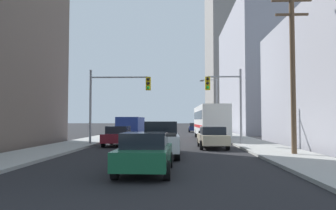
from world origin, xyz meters
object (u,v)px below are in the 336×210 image
traffic_signal_near_right (226,94)px  city_bus (210,121)px  sedan_navy (195,127)px  sedan_maroon (119,136)px  traffic_signal_near_left (117,94)px  sedan_grey (146,129)px  cargo_van_blue (131,127)px  sedan_beige (212,137)px  pickup_truck_white (160,139)px  sedan_green (145,153)px

traffic_signal_near_right → city_bus: bearing=93.7°
sedan_navy → sedan_maroon: bearing=-104.0°
sedan_maroon → traffic_signal_near_left: 3.41m
traffic_signal_near_left → sedan_grey: bearing=89.5°
cargo_van_blue → sedan_beige: 10.38m
pickup_truck_white → sedan_green: pickup_truck_white is taller
city_bus → pickup_truck_white: (-4.16, -15.45, -1.00)m
sedan_navy → traffic_signal_near_left: (-7.38, -27.74, 3.32)m
city_bus → sedan_green: bearing=-101.6°
city_bus → sedan_green: size_ratio=2.73×
cargo_van_blue → traffic_signal_near_left: 5.88m
pickup_truck_white → sedan_grey: bearing=97.7°
cargo_van_blue → sedan_grey: cargo_van_blue is taller
pickup_truck_white → cargo_van_blue: 13.13m
traffic_signal_near_right → sedan_beige: bearing=-117.3°
sedan_beige → traffic_signal_near_right: bearing=62.7°
city_bus → sedan_navy: (-0.69, 19.77, -1.16)m
pickup_truck_white → sedan_beige: bearing=55.7°
pickup_truck_white → sedan_grey: pickup_truck_white is taller
traffic_signal_near_left → sedan_maroon: bearing=-67.4°
sedan_green → sedan_beige: same height
sedan_maroon → sedan_green: bearing=-74.6°
pickup_truck_white → sedan_maroon: bearing=118.1°
city_bus → pickup_truck_white: size_ratio=2.11×
sedan_beige → city_bus: bearing=85.7°
pickup_truck_white → sedan_maroon: pickup_truck_white is taller
sedan_maroon → sedan_grey: size_ratio=1.01×
sedan_grey → traffic_signal_near_left: traffic_signal_near_left is taller
city_bus → sedan_beige: (-0.78, -10.50, -1.16)m
city_bus → sedan_green: (-4.34, -21.15, -1.16)m
cargo_van_blue → sedan_green: size_ratio=1.23×
sedan_green → sedan_navy: size_ratio=1.01×
cargo_van_blue → traffic_signal_near_left: (-0.33, -5.16, 2.81)m
sedan_beige → sedan_navy: 30.27m
sedan_navy → traffic_signal_near_right: bearing=-87.5°
sedan_maroon → pickup_truck_white: bearing=-61.9°
sedan_maroon → sedan_navy: bearing=76.0°
sedan_navy → cargo_van_blue: bearing=-107.3°
sedan_green → sedan_navy: 41.09m
sedan_green → traffic_signal_near_right: bearing=69.8°
sedan_beige → sedan_navy: same height
cargo_van_blue → sedan_grey: (-0.14, 15.04, -0.52)m
sedan_maroon → sedan_beige: bearing=-14.7°
cargo_van_blue → sedan_green: bearing=-79.5°
cargo_van_blue → sedan_navy: (7.05, 22.59, -0.52)m
pickup_truck_white → traffic_signal_near_right: traffic_signal_near_right is taller
city_bus → traffic_signal_near_right: 8.25m
sedan_grey → traffic_signal_near_right: size_ratio=0.70×
sedan_green → sedan_beige: (3.56, 10.65, 0.00)m
sedan_green → city_bus: bearing=78.4°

